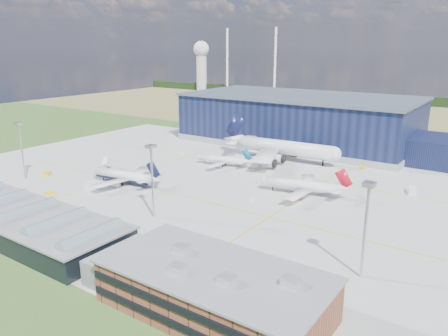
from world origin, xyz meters
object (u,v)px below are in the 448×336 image
ops_building (214,290)px  gse_van_c (248,267)px  airliner_navy (123,171)px  gse_van_b (412,191)px  light_mast_west (21,141)px  gse_tug_c (363,167)px  airliner_widebody (285,140)px  gse_van_a (93,185)px  gse_tug_a (47,174)px  gse_cart_b (182,153)px  light_mast_east (366,215)px  car_b (182,260)px  airstair (107,164)px  car_a (259,287)px  gse_tug_b (50,193)px  airliner_regional (222,156)px  gse_cart_a (253,200)px  light_mast_center (152,169)px  airliner_red (301,180)px  hangar (304,122)px

ops_building → gse_van_c: 17.67m
airliner_navy → gse_van_b: bearing=-158.4°
light_mast_west → gse_tug_c: size_ratio=7.82×
light_mast_west → gse_van_b: bearing=27.7°
airliner_widebody → gse_van_a: bearing=-120.4°
gse_tug_a → gse_cart_b: (22.28, 59.43, -0.18)m
light_mast_east → car_b: 45.11m
airstair → car_a: 114.41m
light_mast_west → airliner_navy: 42.42m
light_mast_east → gse_van_a: light_mast_east is taller
airliner_navy → airliner_widebody: (34.75, 67.00, 4.34)m
gse_tug_b → gse_van_a: gse_van_a is taller
gse_tug_a → gse_cart_b: 63.47m
airliner_navy → gse_van_b: size_ratio=6.28×
car_a → gse_van_b: bearing=7.6°
gse_van_b → airliner_regional: bearing=166.0°
ops_building → airliner_widebody: size_ratio=0.77×
airliner_regional → gse_cart_a: 47.92m
airliner_widebody → gse_tug_c: 36.37m
light_mast_west → light_mast_east: bearing=0.0°
gse_van_b → car_b: bearing=-131.3°
gse_tug_c → gse_van_c: 105.05m
airliner_regional → car_a: 102.86m
airliner_widebody → light_mast_center: bearing=-94.4°
light_mast_west → gse_van_c: size_ratio=4.25×
light_mast_east → airliner_red: bearing=128.6°
light_mast_west → airliner_navy: size_ratio=0.70×
gse_cart_b → gse_tug_a: bearing=-149.0°
light_mast_center → gse_van_c: size_ratio=4.25×
light_mast_center → car_b: light_mast_center is taller
airliner_navy → gse_cart_b: bearing=-83.3°
gse_van_b → gse_tug_c: bearing=117.9°
airliner_navy → gse_tug_a: size_ratio=8.58×
light_mast_center → gse_tug_b: light_mast_center is taller
airliner_regional → gse_van_b: size_ratio=5.14×
airliner_regional → gse_cart_b: (-27.78, 5.81, -3.78)m
hangar → airliner_navy: bearing=-103.5°
airstair → gse_cart_a: bearing=-24.7°
light_mast_center → airstair: light_mast_center is taller
light_mast_east → gse_cart_b: light_mast_east is taller
airliner_regional → gse_tug_c: airliner_regional is taller
light_mast_east → gse_cart_b: bearing=148.5°
gse_van_c → car_b: size_ratio=1.66×
light_mast_east → gse_van_b: (-3.63, 68.89, -14.23)m
gse_cart_a → gse_van_c: (24.08, -42.13, 0.69)m
hangar → gse_tug_c: bearing=-37.0°
light_mast_west → gse_tug_b: bearing=-13.5°
ops_building → car_b: (-18.60, 12.00, -4.26)m
gse_van_b → car_a: gse_van_b is taller
gse_cart_a → gse_van_b: size_ratio=0.53×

